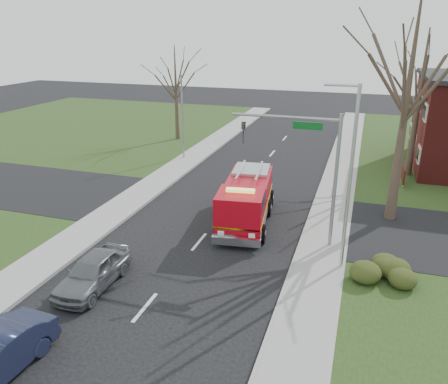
% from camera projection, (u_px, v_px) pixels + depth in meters
% --- Properties ---
extents(ground, '(120.00, 120.00, 0.00)m').
position_uv_depth(ground, '(199.00, 242.00, 22.73)').
color(ground, black).
rests_on(ground, ground).
extents(sidewalk_right, '(2.40, 80.00, 0.15)m').
position_uv_depth(sidewalk_right, '(320.00, 259.00, 20.90)').
color(sidewalk_right, gray).
rests_on(sidewalk_right, ground).
extents(sidewalk_left, '(2.40, 80.00, 0.15)m').
position_uv_depth(sidewalk_left, '(96.00, 225.00, 24.50)').
color(sidewalk_left, gray).
rests_on(sidewalk_left, ground).
extents(health_center_sign, '(0.12, 2.00, 1.40)m').
position_uv_depth(health_center_sign, '(403.00, 174.00, 30.49)').
color(health_center_sign, '#41120F').
rests_on(health_center_sign, ground).
extents(hedge_corner, '(2.80, 2.00, 0.90)m').
position_uv_depth(hedge_corner, '(383.00, 269.00, 19.02)').
color(hedge_corner, '#283413').
rests_on(hedge_corner, lawn_right).
extents(bare_tree_near, '(6.00, 6.00, 12.00)m').
position_uv_depth(bare_tree_near, '(408.00, 90.00, 22.70)').
color(bare_tree_near, '#35291F').
rests_on(bare_tree_near, ground).
extents(bare_tree_far, '(5.25, 5.25, 10.50)m').
position_uv_depth(bare_tree_far, '(421.00, 88.00, 30.60)').
color(bare_tree_far, '#35291F').
rests_on(bare_tree_far, ground).
extents(bare_tree_left, '(4.50, 4.50, 9.00)m').
position_uv_depth(bare_tree_left, '(176.00, 83.00, 41.46)').
color(bare_tree_left, '#35291F').
rests_on(bare_tree_left, ground).
extents(traffic_signal_mast, '(5.29, 0.18, 6.80)m').
position_uv_depth(traffic_signal_mast, '(310.00, 156.00, 20.89)').
color(traffic_signal_mast, gray).
rests_on(traffic_signal_mast, ground).
extents(streetlight_pole, '(1.48, 0.16, 8.40)m').
position_uv_depth(streetlight_pole, '(349.00, 175.00, 18.61)').
color(streetlight_pole, '#B7BABF').
rests_on(streetlight_pole, ground).
extents(utility_pole_far, '(0.14, 0.14, 7.00)m').
position_uv_depth(utility_pole_far, '(183.00, 118.00, 35.92)').
color(utility_pole_far, gray).
rests_on(utility_pole_far, ground).
extents(fire_engine, '(3.47, 7.34, 2.85)m').
position_uv_depth(fire_engine, '(246.00, 201.00, 24.57)').
color(fire_engine, '#B20815').
rests_on(fire_engine, ground).
extents(parked_car_maroon, '(1.74, 4.24, 1.44)m').
position_uv_depth(parked_car_maroon, '(93.00, 272.00, 18.58)').
color(parked_car_maroon, slate).
rests_on(parked_car_maroon, ground).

